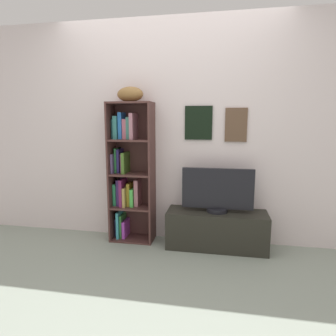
% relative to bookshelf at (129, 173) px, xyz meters
% --- Properties ---
extents(ground, '(5.20, 5.20, 0.04)m').
position_rel_bookshelf_xyz_m(ground, '(0.45, -0.99, -0.79)').
color(ground, gray).
extents(back_wall, '(4.80, 0.08, 2.46)m').
position_rel_bookshelf_xyz_m(back_wall, '(0.45, 0.14, 0.46)').
color(back_wall, silver).
rests_on(back_wall, ground).
extents(bookshelf, '(0.49, 0.28, 1.56)m').
position_rel_bookshelf_xyz_m(bookshelf, '(0.00, 0.00, 0.00)').
color(bookshelf, '#4D2E2A').
rests_on(bookshelf, ground).
extents(football, '(0.32, 0.20, 0.16)m').
position_rel_bookshelf_xyz_m(football, '(0.05, -0.03, 0.87)').
color(football, olive).
rests_on(football, bookshelf).
extents(tv_stand, '(1.06, 0.36, 0.40)m').
position_rel_bookshelf_xyz_m(tv_stand, '(1.00, -0.08, -0.57)').
color(tv_stand, '#27261F').
rests_on(tv_stand, ground).
extents(television, '(0.75, 0.22, 0.47)m').
position_rel_bookshelf_xyz_m(television, '(1.00, -0.07, -0.14)').
color(television, black).
rests_on(television, tv_stand).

